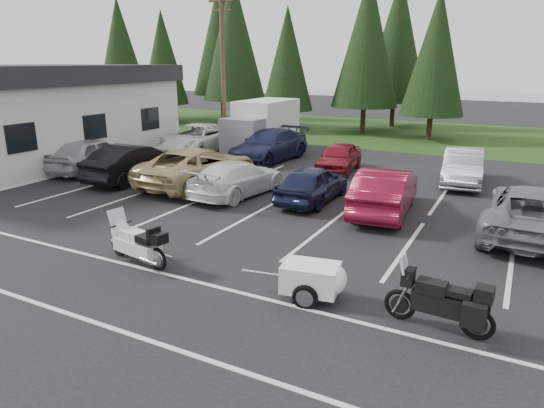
{
  "coord_description": "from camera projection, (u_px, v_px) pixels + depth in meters",
  "views": [
    {
      "loc": [
        5.79,
        -12.06,
        5.09
      ],
      "look_at": [
        -0.28,
        -0.5,
        1.24
      ],
      "focal_mm": 32.0,
      "sensor_mm": 36.0,
      "label": 1
    }
  ],
  "objects": [
    {
      "name": "ground",
      "position": [
        288.0,
        241.0,
        14.26
      ],
      "size": [
        120.0,
        120.0,
        0.0
      ],
      "primitive_type": "plane",
      "color": "black",
      "rests_on": "ground"
    },
    {
      "name": "grass_strip",
      "position": [
        434.0,
        135.0,
        34.64
      ],
      "size": [
        80.0,
        16.0,
        0.01
      ],
      "primitive_type": "cube",
      "color": "#1E3C13",
      "rests_on": "ground"
    },
    {
      "name": "lake_water",
      "position": [
        514.0,
        105.0,
        59.18
      ],
      "size": [
        70.0,
        50.0,
        0.02
      ],
      "primitive_type": "cube",
      "color": "slate",
      "rests_on": "ground"
    },
    {
      "name": "building",
      "position": [
        9.0,
        115.0,
        25.0
      ],
      "size": [
        10.6,
        15.6,
        4.9
      ],
      "primitive_type": null,
      "color": "silver",
      "rests_on": "ground"
    },
    {
      "name": "utility_pole",
      "position": [
        223.0,
        68.0,
        27.58
      ],
      "size": [
        1.6,
        0.26,
        9.0
      ],
      "color": "#473321",
      "rests_on": "ground"
    },
    {
      "name": "box_truck",
      "position": [
        258.0,
        127.0,
        28.04
      ],
      "size": [
        2.4,
        5.6,
        2.9
      ],
      "primitive_type": null,
      "color": "silver",
      "rests_on": "ground"
    },
    {
      "name": "stall_markings",
      "position": [
        315.0,
        222.0,
        15.96
      ],
      "size": [
        32.0,
        16.0,
        0.01
      ],
      "primitive_type": "cube",
      "color": "silver",
      "rests_on": "ground"
    },
    {
      "name": "conifer_0",
      "position": [
        120.0,
        48.0,
        44.09
      ],
      "size": [
        4.58,
        4.58,
        10.66
      ],
      "color": "#332316",
      "rests_on": "ground"
    },
    {
      "name": "conifer_1",
      "position": [
        163.0,
        58.0,
        40.55
      ],
      "size": [
        3.96,
        3.96,
        9.22
      ],
      "color": "#332316",
      "rests_on": "ground"
    },
    {
      "name": "conifer_2",
      "position": [
        234.0,
        37.0,
        38.79
      ],
      "size": [
        5.1,
        5.1,
        11.89
      ],
      "color": "#332316",
      "rests_on": "ground"
    },
    {
      "name": "conifer_3",
      "position": [
        287.0,
        59.0,
        35.63
      ],
      "size": [
        3.87,
        3.87,
        9.02
      ],
      "color": "#332316",
      "rests_on": "ground"
    },
    {
      "name": "conifer_4",
      "position": [
        367.0,
        40.0,
        34.09
      ],
      "size": [
        4.8,
        4.8,
        11.17
      ],
      "color": "#332316",
      "rests_on": "ground"
    },
    {
      "name": "conifer_5",
      "position": [
        436.0,
        52.0,
        31.01
      ],
      "size": [
        4.14,
        4.14,
        9.63
      ],
      "color": "#332316",
      "rests_on": "ground"
    },
    {
      "name": "conifer_back_a",
      "position": [
        221.0,
        37.0,
        44.07
      ],
      "size": [
        5.28,
        5.28,
        12.3
      ],
      "color": "#332316",
      "rests_on": "ground"
    },
    {
      "name": "conifer_back_b",
      "position": [
        397.0,
        39.0,
        37.48
      ],
      "size": [
        4.97,
        4.97,
        11.58
      ],
      "color": "#332316",
      "rests_on": "ground"
    },
    {
      "name": "car_near_0",
      "position": [
        93.0,
        154.0,
        23.16
      ],
      "size": [
        2.41,
        4.97,
        1.64
      ],
      "primitive_type": "imported",
      "rotation": [
        0.0,
        0.0,
        3.24
      ],
      "color": "#AEAEB3",
      "rests_on": "ground"
    },
    {
      "name": "car_near_1",
      "position": [
        134.0,
        162.0,
        21.39
      ],
      "size": [
        1.72,
        4.89,
        1.61
      ],
      "primitive_type": "imported",
      "rotation": [
        0.0,
        0.0,
        3.15
      ],
      "color": "black",
      "rests_on": "ground"
    },
    {
      "name": "car_near_2",
      "position": [
        198.0,
        167.0,
        20.46
      ],
      "size": [
        2.97,
        6.0,
        1.64
      ],
      "primitive_type": "imported",
      "rotation": [
        0.0,
        0.0,
        3.1
      ],
      "color": "tan",
      "rests_on": "ground"
    },
    {
      "name": "car_near_3",
      "position": [
        238.0,
        178.0,
        19.01
      ],
      "size": [
        2.37,
        4.87,
        1.37
      ],
      "primitive_type": "imported",
      "rotation": [
        0.0,
        0.0,
        3.04
      ],
      "color": "white",
      "rests_on": "ground"
    },
    {
      "name": "car_near_4",
      "position": [
        313.0,
        183.0,
        18.14
      ],
      "size": [
        1.66,
        4.09,
        1.39
      ],
      "primitive_type": "imported",
      "rotation": [
        0.0,
        0.0,
        3.14
      ],
      "color": "#161937",
      "rests_on": "ground"
    },
    {
      "name": "car_near_5",
      "position": [
        385.0,
        191.0,
        16.71
      ],
      "size": [
        2.13,
        4.96,
        1.59
      ],
      "primitive_type": "imported",
      "rotation": [
        0.0,
        0.0,
        3.24
      ],
      "color": "maroon",
      "rests_on": "ground"
    },
    {
      "name": "car_near_6",
      "position": [
        533.0,
        211.0,
        14.5
      ],
      "size": [
        2.79,
        5.66,
        1.55
      ],
      "primitive_type": "imported",
      "rotation": [
        0.0,
        0.0,
        3.1
      ],
      "color": "slate",
      "rests_on": "ground"
    },
    {
      "name": "car_far_0",
      "position": [
        197.0,
        139.0,
        27.7
      ],
      "size": [
        3.11,
        6.1,
        1.65
      ],
      "primitive_type": "imported",
      "rotation": [
        0.0,
        0.0,
        0.06
      ],
      "color": "white",
      "rests_on": "ground"
    },
    {
      "name": "car_far_1",
      "position": [
        269.0,
        146.0,
        25.61
      ],
      "size": [
        2.69,
        5.74,
        1.62
      ],
      "primitive_type": "imported",
      "rotation": [
        0.0,
        0.0,
        -0.08
      ],
      "color": "#18193C",
      "rests_on": "ground"
    },
    {
      "name": "car_far_2",
      "position": [
        339.0,
        157.0,
        23.14
      ],
      "size": [
        1.98,
        4.11,
        1.35
      ],
      "primitive_type": "imported",
      "rotation": [
        0.0,
        0.0,
        0.1
      ],
      "color": "maroon",
      "rests_on": "ground"
    },
    {
      "name": "car_far_3",
      "position": [
        463.0,
        167.0,
        20.78
      ],
      "size": [
        1.99,
        4.62,
        1.48
      ],
      "primitive_type": "imported",
      "rotation": [
        0.0,
        0.0,
        0.1
      ],
      "color": "gray",
      "rests_on": "ground"
    },
    {
      "name": "touring_motorcycle",
      "position": [
        137.0,
        239.0,
        12.54
      ],
      "size": [
        2.56,
        1.17,
        1.36
      ],
      "primitive_type": null,
      "rotation": [
        0.0,
        0.0,
        -0.17
      ],
      "color": "silver",
      "rests_on": "ground"
    },
    {
      "name": "cargo_trailer",
      "position": [
        310.0,
        281.0,
        10.72
      ],
      "size": [
        1.93,
        1.28,
        0.83
      ],
      "primitive_type": null,
      "rotation": [
        0.0,
        0.0,
        0.16
      ],
      "color": "white",
      "rests_on": "ground"
    },
    {
      "name": "adventure_motorcycle",
      "position": [
        439.0,
        296.0,
        9.39
      ],
      "size": [
        2.41,
        0.97,
        1.44
      ],
      "primitive_type": null,
      "rotation": [
        0.0,
        0.0,
        -0.07
      ],
      "color": "black",
      "rests_on": "ground"
    }
  ]
}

